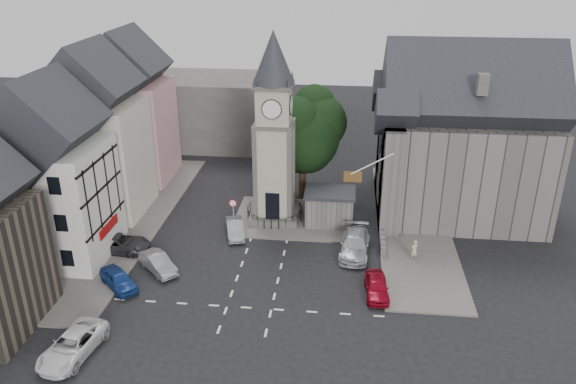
# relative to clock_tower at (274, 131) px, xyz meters

# --- Properties ---
(ground) EXTENTS (120.00, 120.00, 0.00)m
(ground) POSITION_rel_clock_tower_xyz_m (0.00, -7.99, -8.12)
(ground) COLOR black
(ground) RESTS_ON ground
(pavement_west) EXTENTS (6.00, 30.00, 0.14)m
(pavement_west) POSITION_rel_clock_tower_xyz_m (-12.50, -1.99, -8.05)
(pavement_west) COLOR #595651
(pavement_west) RESTS_ON ground
(pavement_east) EXTENTS (6.00, 26.00, 0.14)m
(pavement_east) POSITION_rel_clock_tower_xyz_m (12.00, 0.01, -8.05)
(pavement_east) COLOR #595651
(pavement_east) RESTS_ON ground
(central_island) EXTENTS (10.00, 8.00, 0.16)m
(central_island) POSITION_rel_clock_tower_xyz_m (1.50, 0.01, -8.04)
(central_island) COLOR #595651
(central_island) RESTS_ON ground
(road_markings) EXTENTS (20.00, 8.00, 0.01)m
(road_markings) POSITION_rel_clock_tower_xyz_m (0.00, -13.49, -8.12)
(road_markings) COLOR silver
(road_markings) RESTS_ON ground
(clock_tower) EXTENTS (4.86, 4.86, 16.25)m
(clock_tower) POSITION_rel_clock_tower_xyz_m (0.00, 0.00, 0.00)
(clock_tower) COLOR #4C4944
(clock_tower) RESTS_ON ground
(stone_shelter) EXTENTS (4.30, 3.30, 3.08)m
(stone_shelter) POSITION_rel_clock_tower_xyz_m (4.80, -0.49, -6.57)
(stone_shelter) COLOR #575350
(stone_shelter) RESTS_ON ground
(town_tree) EXTENTS (7.20, 7.20, 10.80)m
(town_tree) POSITION_rel_clock_tower_xyz_m (2.00, 5.01, -1.15)
(town_tree) COLOR black
(town_tree) RESTS_ON ground
(warning_sign_post) EXTENTS (0.70, 0.19, 2.85)m
(warning_sign_post) POSITION_rel_clock_tower_xyz_m (-3.20, -2.56, -6.09)
(warning_sign_post) COLOR black
(warning_sign_post) RESTS_ON ground
(terrace_pink) EXTENTS (8.10, 7.60, 12.80)m
(terrace_pink) POSITION_rel_clock_tower_xyz_m (-15.50, 8.01, -1.54)
(terrace_pink) COLOR #CF8E94
(terrace_pink) RESTS_ON ground
(terrace_cream) EXTENTS (8.10, 7.60, 12.80)m
(terrace_cream) POSITION_rel_clock_tower_xyz_m (-15.50, 0.01, -1.54)
(terrace_cream) COLOR beige
(terrace_cream) RESTS_ON ground
(terrace_tudor) EXTENTS (8.10, 7.60, 12.00)m
(terrace_tudor) POSITION_rel_clock_tower_xyz_m (-15.50, -7.99, -1.93)
(terrace_tudor) COLOR silver
(terrace_tudor) RESTS_ON ground
(backdrop_west) EXTENTS (20.00, 10.00, 8.00)m
(backdrop_west) POSITION_rel_clock_tower_xyz_m (-12.00, 20.01, -4.12)
(backdrop_west) COLOR #4C4944
(backdrop_west) RESTS_ON ground
(east_building) EXTENTS (14.40, 11.40, 12.60)m
(east_building) POSITION_rel_clock_tower_xyz_m (15.59, 3.01, -1.86)
(east_building) COLOR #575350
(east_building) RESTS_ON ground
(east_boundary_wall) EXTENTS (0.40, 16.00, 0.90)m
(east_boundary_wall) POSITION_rel_clock_tower_xyz_m (9.20, 2.01, -7.67)
(east_boundary_wall) COLOR #575350
(east_boundary_wall) RESTS_ON ground
(flagpole) EXTENTS (3.68, 0.10, 2.74)m
(flagpole) POSITION_rel_clock_tower_xyz_m (8.00, -3.99, -1.12)
(flagpole) COLOR white
(flagpole) RESTS_ON ground
(car_west_blue) EXTENTS (3.81, 3.75, 1.30)m
(car_west_blue) POSITION_rel_clock_tower_xyz_m (-9.57, -12.04, -7.47)
(car_west_blue) COLOR navy
(car_west_blue) RESTS_ON ground
(car_west_silver) EXTENTS (3.77, 3.74, 1.30)m
(car_west_silver) POSITION_rel_clock_tower_xyz_m (-7.50, -9.58, -7.47)
(car_west_silver) COLOR gray
(car_west_silver) RESTS_ON ground
(car_west_grey) EXTENTS (5.14, 2.62, 1.39)m
(car_west_grey) POSITION_rel_clock_tower_xyz_m (-11.50, -7.10, -7.43)
(car_west_grey) COLOR #303032
(car_west_grey) RESTS_ON ground
(car_island_silver) EXTENTS (2.33, 4.05, 1.26)m
(car_island_silver) POSITION_rel_clock_tower_xyz_m (-2.90, -3.49, -7.49)
(car_island_silver) COLOR #9B9FA4
(car_island_silver) RESTS_ON ground
(car_island_east) EXTENTS (2.56, 5.50, 1.55)m
(car_island_east) POSITION_rel_clock_tower_xyz_m (7.00, -5.40, -7.34)
(car_island_east) COLOR #B5B6BE
(car_island_east) RESTS_ON ground
(car_east_red) EXTENTS (1.75, 3.91, 1.30)m
(car_east_red) POSITION_rel_clock_tower_xyz_m (8.50, -10.99, -7.47)
(car_east_red) COLOR maroon
(car_east_red) RESTS_ON ground
(van_sw_white) EXTENTS (3.02, 5.24, 1.38)m
(van_sw_white) POSITION_rel_clock_tower_xyz_m (-9.50, -19.21, -7.43)
(van_sw_white) COLOR silver
(van_sw_white) RESTS_ON ground
(pedestrian) EXTENTS (0.74, 0.66, 1.71)m
(pedestrian) POSITION_rel_clock_tower_xyz_m (11.50, -5.99, -7.27)
(pedestrian) COLOR #C0B89E
(pedestrian) RESTS_ON ground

